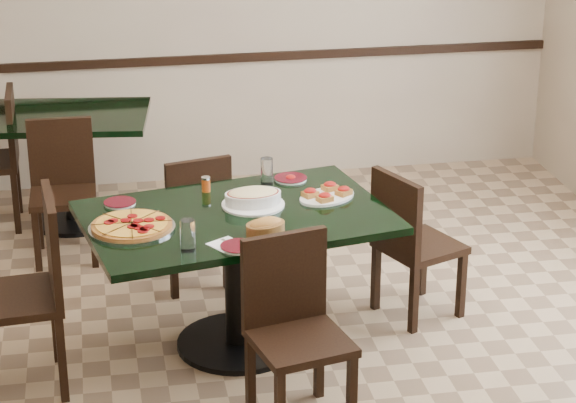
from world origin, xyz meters
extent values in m
plane|color=#8E7252|center=(0.00, 0.00, 0.00)|extent=(5.50, 5.50, 0.00)
cube|color=black|center=(0.00, 2.73, 0.90)|extent=(5.00, 0.03, 0.06)
cube|color=black|center=(-0.16, 0.19, 0.73)|extent=(1.67, 1.24, 0.04)
cylinder|color=black|center=(-0.16, 0.19, 0.35)|extent=(0.13, 0.13, 0.71)
cylinder|color=black|center=(-0.16, 0.19, 0.01)|extent=(0.65, 0.65, 0.03)
cube|color=black|center=(-1.00, 2.07, 0.73)|extent=(1.12, 0.87, 0.04)
cylinder|color=black|center=(-1.00, 2.07, 0.35)|extent=(0.11, 0.11, 0.71)
cylinder|color=black|center=(-1.00, 2.07, 0.01)|extent=(0.56, 0.56, 0.03)
cube|color=black|center=(-0.32, 1.01, 0.39)|extent=(0.46, 0.46, 0.04)
cube|color=black|center=(-0.28, 0.84, 0.62)|extent=(0.38, 0.13, 0.41)
cube|color=black|center=(-0.20, 1.20, 0.19)|extent=(0.05, 0.05, 0.37)
cube|color=black|center=(-0.13, 0.89, 0.19)|extent=(0.05, 0.05, 0.37)
cube|color=black|center=(-0.52, 1.13, 0.19)|extent=(0.05, 0.05, 0.37)
cube|color=black|center=(-0.44, 0.81, 0.19)|extent=(0.05, 0.05, 0.37)
cube|color=black|center=(0.02, -0.59, 0.42)|extent=(0.50, 0.50, 0.04)
cube|color=black|center=(-0.02, -0.40, 0.67)|extent=(0.41, 0.13, 0.44)
cube|color=black|center=(-0.19, -0.45, 0.20)|extent=(0.05, 0.05, 0.40)
cube|color=black|center=(0.24, -0.72, 0.20)|extent=(0.05, 0.05, 0.40)
cube|color=black|center=(0.16, -0.37, 0.20)|extent=(0.05, 0.05, 0.40)
cube|color=black|center=(0.88, 0.39, 0.40)|extent=(0.52, 0.52, 0.04)
cube|color=black|center=(0.71, 0.32, 0.63)|extent=(0.19, 0.38, 0.42)
cube|color=black|center=(1.10, 0.30, 0.19)|extent=(0.05, 0.05, 0.38)
cube|color=black|center=(0.79, 0.17, 0.19)|extent=(0.05, 0.05, 0.38)
cube|color=black|center=(0.97, 0.61, 0.19)|extent=(0.05, 0.05, 0.38)
cube|color=black|center=(0.66, 0.48, 0.19)|extent=(0.05, 0.05, 0.38)
cube|color=black|center=(-1.27, -0.02, 0.47)|extent=(0.50, 0.50, 0.04)
cube|color=black|center=(-1.06, 0.00, 0.74)|extent=(0.08, 0.46, 0.49)
cube|color=black|center=(-1.09, 0.20, 0.23)|extent=(0.04, 0.04, 0.45)
cube|color=black|center=(-1.06, -0.20, 0.23)|extent=(0.04, 0.04, 0.45)
cube|color=black|center=(-1.05, 1.49, 0.40)|extent=(0.40, 0.40, 0.04)
cube|color=black|center=(-1.04, 1.67, 0.64)|extent=(0.40, 0.04, 0.42)
cube|color=black|center=(-1.22, 1.33, 0.19)|extent=(0.04, 0.04, 0.38)
cube|color=black|center=(-1.21, 1.66, 0.19)|extent=(0.04, 0.04, 0.38)
cube|color=black|center=(-0.88, 1.32, 0.19)|extent=(0.04, 0.04, 0.38)
cube|color=black|center=(-0.88, 1.66, 0.19)|extent=(0.04, 0.04, 0.38)
cube|color=black|center=(-1.36, 2.12, 0.68)|extent=(0.05, 0.42, 0.45)
cube|color=black|center=(-1.37, 2.30, 0.21)|extent=(0.04, 0.04, 0.41)
cube|color=black|center=(-1.36, 1.94, 0.21)|extent=(0.04, 0.04, 0.41)
cylinder|color=silver|center=(-0.68, 0.10, 0.76)|extent=(0.42, 0.42, 0.01)
cylinder|color=#995D21|center=(-0.68, 0.10, 0.77)|extent=(0.40, 0.40, 0.02)
cylinder|color=gold|center=(-0.68, 0.10, 0.78)|extent=(0.35, 0.35, 0.01)
cylinder|color=silver|center=(-0.06, 0.29, 0.76)|extent=(0.32, 0.32, 0.01)
ellipsoid|color=beige|center=(-0.06, 0.29, 0.82)|extent=(0.27, 0.18, 0.04)
ellipsoid|color=#A8702E|center=(-0.05, -0.09, 0.81)|extent=(0.19, 0.13, 0.07)
cylinder|color=silver|center=(-0.20, -0.23, 0.76)|extent=(0.17, 0.17, 0.01)
cylinder|color=#39030C|center=(-0.20, -0.23, 0.76)|extent=(0.17, 0.17, 0.00)
cylinder|color=silver|center=(0.20, 0.63, 0.76)|extent=(0.17, 0.17, 0.01)
cylinder|color=#39030C|center=(0.20, 0.63, 0.76)|extent=(0.18, 0.18, 0.00)
ellipsoid|color=#A5080D|center=(0.20, 0.63, 0.77)|extent=(0.05, 0.05, 0.03)
cylinder|color=silver|center=(-0.73, 0.43, 0.76)|extent=(0.16, 0.16, 0.01)
cylinder|color=#39030C|center=(-0.73, 0.43, 0.76)|extent=(0.17, 0.17, 0.00)
cube|color=white|center=(-0.26, -0.18, 0.75)|extent=(0.19, 0.19, 0.00)
cube|color=silver|center=(-0.24, -0.18, 0.76)|extent=(0.08, 0.12, 0.00)
cylinder|color=white|center=(0.07, 0.60, 0.82)|extent=(0.07, 0.07, 0.14)
cylinder|color=white|center=(-0.44, -0.21, 0.83)|extent=(0.07, 0.07, 0.15)
cylinder|color=#C85115|center=(-0.27, 0.53, 0.79)|extent=(0.05, 0.05, 0.07)
cylinder|color=silver|center=(-0.27, 0.53, 0.83)|extent=(0.05, 0.05, 0.01)
camera|label=1|loc=(-0.83, -5.00, 2.90)|focal=70.00mm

